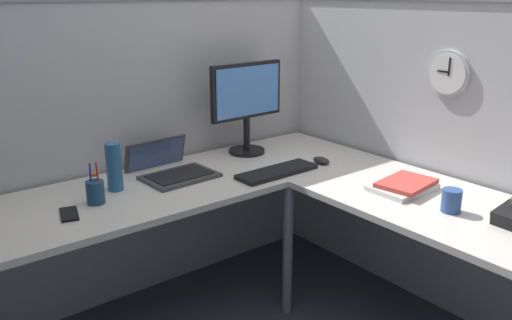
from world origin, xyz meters
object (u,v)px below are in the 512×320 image
at_px(wall_clock, 449,74).
at_px(keyboard, 277,172).
at_px(coffee_mug, 451,201).
at_px(thermos_flask, 114,167).
at_px(cell_phone, 69,214).
at_px(computer_mouse, 321,160).
at_px(monitor, 247,101).
at_px(book_stack, 404,186).
at_px(pen_cup, 95,192).
at_px(laptop, 169,168).

bearing_deg(wall_clock, keyboard, 143.40).
bearing_deg(coffee_mug, thermos_flask, 131.81).
bearing_deg(cell_phone, wall_clock, -4.79).
bearing_deg(cell_phone, computer_mouse, 9.01).
bearing_deg(monitor, keyboard, -105.08).
bearing_deg(coffee_mug, computer_mouse, 87.22).
bearing_deg(thermos_flask, book_stack, -38.48).
xyz_separation_m(pen_cup, cell_phone, (-0.14, -0.05, -0.05)).
relative_size(thermos_flask, wall_clock, 1.00).
relative_size(monitor, coffee_mug, 5.21).
bearing_deg(pen_cup, computer_mouse, -10.14).
relative_size(pen_cup, cell_phone, 1.25).
distance_m(laptop, book_stack, 1.13).
relative_size(pen_cup, thermos_flask, 0.82).
bearing_deg(pen_cup, laptop, 19.28).
xyz_separation_m(laptop, cell_phone, (-0.58, -0.21, -0.02)).
height_order(monitor, wall_clock, wall_clock).
distance_m(computer_mouse, wall_clock, 0.75).
height_order(monitor, book_stack, monitor).
bearing_deg(computer_mouse, keyboard, 176.27).
height_order(pen_cup, cell_phone, pen_cup).
bearing_deg(computer_mouse, laptop, 153.03).
relative_size(keyboard, computer_mouse, 4.13).
relative_size(laptop, book_stack, 1.33).
xyz_separation_m(coffee_mug, wall_clock, (0.40, 0.32, 0.44)).
relative_size(keyboard, book_stack, 1.45).
xyz_separation_m(keyboard, pen_cup, (-0.85, 0.19, 0.04)).
xyz_separation_m(laptop, coffee_mug, (0.67, -1.14, 0.02)).
height_order(keyboard, coffee_mug, coffee_mug).
bearing_deg(laptop, thermos_flask, -169.86).
xyz_separation_m(monitor, cell_phone, (-1.09, -0.25, -0.29)).
distance_m(keyboard, computer_mouse, 0.29).
xyz_separation_m(monitor, wall_clock, (0.55, -0.86, 0.20)).
distance_m(computer_mouse, book_stack, 0.51).
bearing_deg(thermos_flask, coffee_mug, -48.19).
relative_size(cell_phone, thermos_flask, 0.65).
bearing_deg(cell_phone, laptop, 35.56).
height_order(cell_phone, book_stack, book_stack).
bearing_deg(laptop, pen_cup, -160.72).
xyz_separation_m(computer_mouse, coffee_mug, (-0.04, -0.78, 0.03)).
distance_m(monitor, keyboard, 0.48).
xyz_separation_m(monitor, computer_mouse, (0.19, -0.40, -0.28)).
bearing_deg(keyboard, wall_clock, -37.19).
bearing_deg(coffee_mug, laptop, 120.26).
distance_m(laptop, computer_mouse, 0.79).
height_order(laptop, thermos_flask, thermos_flask).
relative_size(monitor, thermos_flask, 2.27).
height_order(laptop, coffee_mug, laptop).
distance_m(computer_mouse, thermos_flask, 1.06).
xyz_separation_m(cell_phone, coffee_mug, (1.24, -0.93, 0.04)).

